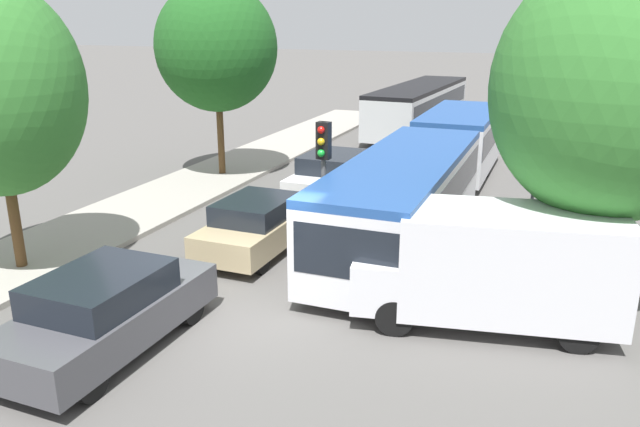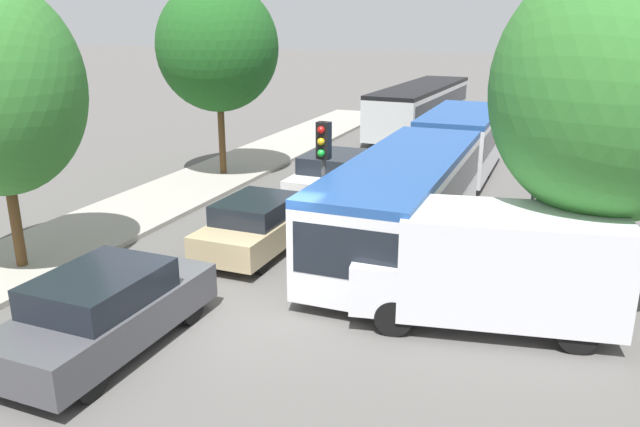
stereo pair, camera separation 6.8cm
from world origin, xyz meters
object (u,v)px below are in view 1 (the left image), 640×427
Objects in this scene: queued_car_white at (333,175)px; direction_sign_post at (608,155)px; no_entry_sign at (533,189)px; queued_car_graphite at (107,311)px; tree_right_near at (614,96)px; white_van at (497,265)px; city_bus_rear at (419,105)px; traffic_light at (323,159)px; articulated_bus at (432,167)px; tree_left_mid at (218,50)px; queued_car_tan at (258,225)px.

queued_car_white is 8.56m from direction_sign_post.
direction_sign_post reaches higher than no_entry_sign.
tree_right_near reaches higher than queued_car_graphite.
tree_right_near reaches higher than white_van.
queued_car_white is at bearing -120.17° from no_entry_sign.
queued_car_white is at bearing -176.12° from city_bus_rear.
traffic_light is 1.21× the size of no_entry_sign.
traffic_light is at bearing 18.72° from direction_sign_post.
traffic_light is (-1.73, -4.78, 1.10)m from articulated_bus.
traffic_light is 9.35m from tree_left_mid.
queued_car_graphite is at bearing -19.00° from articulated_bus.
queued_car_tan is at bearing -75.88° from traffic_light.
queued_car_white is at bearing 0.28° from queued_car_tan.
queued_car_graphite is 9.90m from no_entry_sign.
tree_right_near reaches higher than traffic_light.
no_entry_sign is (6.43, -3.74, 1.11)m from queued_car_white.
tree_left_mid is (-11.34, 5.00, 2.76)m from no_entry_sign.
white_van is at bearing -59.64° from queued_car_graphite.
direction_sign_post reaches higher than city_bus_rear.
articulated_bus is 3.70× the size of queued_car_white.
city_bus_rear is 3.13× the size of direction_sign_post.
no_entry_sign is (0.41, 3.56, 0.64)m from white_van.
white_van is at bearing 21.17° from articulated_bus.
tree_left_mid is at bearing -113.81° from no_entry_sign.
direction_sign_post is 0.51× the size of tree_right_near.
tree_left_mid is at bearing -100.73° from articulated_bus.
articulated_bus is 6.16m from queued_car_tan.
direction_sign_post is 13.60m from tree_left_mid.
tree_right_near is (8.09, 5.24, 3.56)m from queued_car_graphite.
queued_car_white is 5.62m from traffic_light.
city_bus_rear is at bearing 0.66° from queued_car_graphite.
articulated_bus is at bearing 129.74° from tree_right_near.
queued_car_tan is 0.58× the size of tree_left_mid.
tree_right_near is at bearing 80.30° from direction_sign_post.
tree_right_near is (1.74, 1.66, 3.10)m from white_van.
queued_car_tan is 1.21× the size of traffic_light.
queued_car_tan is at bearing -54.03° from tree_left_mid.
queued_car_white is 6.37m from tree_left_mid.
tree_right_near reaches higher than city_bus_rear.
white_van reaches higher than queued_car_white.
traffic_light is (1.80, -18.69, 1.11)m from city_bus_rear.
no_entry_sign is (4.83, 1.36, -0.62)m from traffic_light.
direction_sign_post is at bearing -68.07° from queued_car_tan.
queued_car_white is 0.84× the size of white_van.
city_bus_rear is 2.14× the size of white_van.
queued_car_graphite reaches higher than queued_car_tan.
articulated_bus is at bearing -10.87° from tree_left_mid.
tree_left_mid reaches higher than direction_sign_post.
direction_sign_post is (8.11, 3.11, 1.83)m from queued_car_tan.
queued_car_graphite is 0.63× the size of tree_left_mid.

